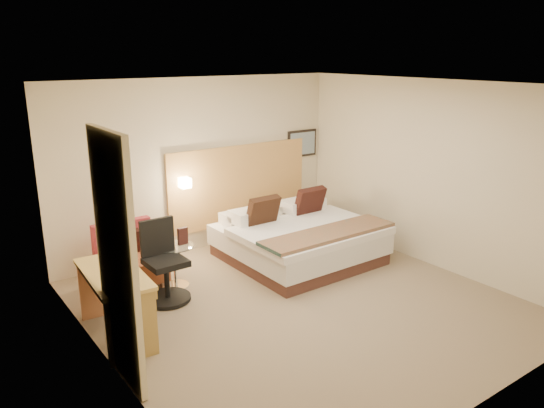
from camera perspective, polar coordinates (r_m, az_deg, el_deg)
floor at (r=6.81m, az=2.99°, el=-10.70°), size 4.80×5.00×0.02m
ceiling at (r=6.09m, az=3.37°, el=12.78°), size 4.80×5.00×0.02m
wall_back at (r=8.36m, az=-7.75°, el=4.15°), size 4.80×0.02×2.70m
wall_front at (r=4.75m, az=22.70°, el=-6.32°), size 4.80×0.02×2.70m
wall_left at (r=5.22m, az=-17.93°, el=-3.86°), size 0.02×5.00×2.70m
wall_right at (r=8.02m, az=16.70°, el=3.10°), size 0.02×5.00×2.70m
headboard_panel at (r=8.76m, az=-3.49°, el=2.13°), size 2.60×0.04×1.30m
art_frame at (r=9.41m, az=3.25°, el=6.53°), size 0.62×0.03×0.47m
art_canvas at (r=9.40m, az=3.32°, el=6.52°), size 0.54×0.01×0.39m
lamp_arm at (r=8.17m, az=-9.55°, el=2.35°), size 0.02×0.12×0.02m
lamp_shade at (r=8.12m, az=-9.36°, el=2.27°), size 0.15×0.15×0.15m
curtain at (r=5.05m, az=-16.35°, el=-5.96°), size 0.06×0.90×2.42m
bottle_a at (r=7.14m, az=-11.17°, el=-3.62°), size 0.07×0.07×0.21m
menu_folder at (r=7.16m, az=-9.58°, el=-3.41°), size 0.14×0.06×0.23m
bed at (r=8.05m, az=2.79°, el=-3.74°), size 2.12×2.03×1.01m
lounge_chair at (r=7.43m, az=-15.07°, el=-5.97°), size 0.81×0.71×0.85m
side_table at (r=7.26m, az=-10.41°, el=-6.33°), size 0.57×0.57×0.58m
desk at (r=6.08m, az=-16.40°, el=-8.40°), size 0.64×1.27×0.77m
desk_chair at (r=6.87m, az=-11.51°, el=-6.80°), size 0.59×0.59×1.03m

